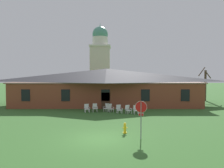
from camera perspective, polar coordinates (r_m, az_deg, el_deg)
The scene contains 13 objects.
ground_plane at distance 14.31m, azimuth -3.26°, elevation -15.05°, with size 200.00×200.00×0.00m, color #336028.
brick_building at distance 30.90m, azimuth -1.35°, elevation -0.51°, with size 26.35×10.40×5.29m.
dome_tower at distance 51.66m, azimuth -3.12°, elevation 6.41°, with size 5.18×5.18×17.33m.
stop_sign at distance 14.00m, azimuth 8.28°, elevation -7.76°, with size 0.77×0.27×2.58m.
lawn_chair_by_porch at distance 24.12m, azimuth -6.86°, elevation -6.62°, with size 0.76×0.81×0.96m.
lawn_chair_near_door at distance 24.32m, azimuth -4.60°, elevation -6.54°, with size 0.70×0.74×0.96m.
lawn_chair_left_end at distance 24.33m, azimuth -1.31°, elevation -6.53°, with size 0.81×0.85×0.96m.
lawn_chair_middle at distance 24.01m, azimuth -0.30°, elevation -6.65°, with size 0.81×0.85×0.96m.
lawn_chair_right_end at distance 23.30m, azimuth 2.14°, elevation -6.93°, with size 0.75×0.81×0.96m.
lawn_chair_far_side at distance 23.14m, azimuth 4.68°, elevation -7.00°, with size 0.81×0.85×0.96m.
lawn_chair_under_eave at distance 23.11m, azimuth 6.87°, elevation -7.03°, with size 0.67×0.70×0.96m.
bare_tree_beside_building at distance 37.79m, azimuth 24.67°, elevation 0.07°, with size 1.98×2.28×5.70m.
fire_hydrant at distance 15.52m, azimuth 3.79°, elevation -12.20°, with size 0.36×0.28×0.79m.
Camera 1 is at (0.83, -13.62, 4.31)m, focal length 32.79 mm.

